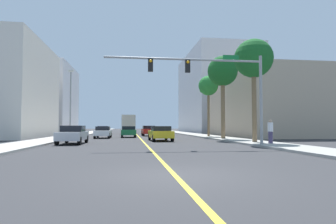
# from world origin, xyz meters

# --- Properties ---
(ground) EXTENTS (192.00, 192.00, 0.00)m
(ground) POSITION_xyz_m (0.00, 42.00, 0.00)
(ground) COLOR #2D2D30
(sidewalk_left) EXTENTS (3.04, 168.00, 0.15)m
(sidewalk_left) POSITION_xyz_m (-8.75, 42.00, 0.07)
(sidewalk_left) COLOR #B2ADA3
(sidewalk_left) RESTS_ON ground
(sidewalk_right) EXTENTS (3.04, 168.00, 0.15)m
(sidewalk_right) POSITION_xyz_m (8.75, 42.00, 0.07)
(sidewalk_right) COLOR #9E9B93
(sidewalk_right) RESTS_ON ground
(lane_marking_center) EXTENTS (0.16, 144.00, 0.01)m
(lane_marking_center) POSITION_xyz_m (0.00, 42.00, 0.00)
(lane_marking_center) COLOR yellow
(lane_marking_center) RESTS_ON ground
(building_left_far) EXTENTS (17.28, 15.00, 12.26)m
(building_left_far) POSITION_xyz_m (-20.28, 47.05, 6.13)
(building_left_far) COLOR silver
(building_left_far) RESTS_ON ground
(building_right_near) EXTENTS (12.80, 17.98, 8.49)m
(building_right_near) POSITION_xyz_m (18.05, 29.55, 4.24)
(building_right_near) COLOR tan
(building_right_near) RESTS_ON ground
(building_right_far) EXTENTS (12.84, 24.49, 17.41)m
(building_right_far) POSITION_xyz_m (18.06, 54.86, 8.70)
(building_right_far) COLOR silver
(building_right_far) RESTS_ON ground
(traffic_signal_mast) EXTENTS (10.66, 0.36, 6.08)m
(traffic_signal_mast) POSITION_xyz_m (4.28, 10.57, 4.67)
(traffic_signal_mast) COLOR gray
(traffic_signal_mast) RESTS_ON sidewalk_right
(street_lamp) EXTENTS (0.56, 0.28, 7.52)m
(street_lamp) POSITION_xyz_m (-7.73, 25.28, 4.33)
(street_lamp) COLOR gray
(street_lamp) RESTS_ON sidewalk_left
(palm_near) EXTENTS (3.08, 3.08, 8.22)m
(palm_near) POSITION_xyz_m (8.58, 13.76, 6.72)
(palm_near) COLOR brown
(palm_near) RESTS_ON sidewalk_right
(palm_mid) EXTENTS (3.05, 3.05, 8.38)m
(palm_mid) POSITION_xyz_m (8.15, 20.25, 6.87)
(palm_mid) COLOR brown
(palm_mid) RESTS_ON sidewalk_right
(palm_far) EXTENTS (2.44, 2.44, 7.47)m
(palm_far) POSITION_xyz_m (8.45, 26.74, 6.28)
(palm_far) COLOR brown
(palm_far) RESTS_ON sidewalk_right
(car_blue) EXTENTS (1.97, 3.94, 1.38)m
(car_blue) POSITION_xyz_m (-5.59, 42.68, 0.72)
(car_blue) COLOR #1E389E
(car_blue) RESTS_ON ground
(car_yellow) EXTENTS (2.05, 4.58, 1.39)m
(car_yellow) POSITION_xyz_m (1.67, 19.26, 0.73)
(car_yellow) COLOR gold
(car_yellow) RESTS_ON ground
(car_green) EXTENTS (1.82, 4.00, 1.37)m
(car_green) POSITION_xyz_m (-1.31, 28.26, 0.71)
(car_green) COLOR #196638
(car_green) RESTS_ON ground
(car_red) EXTENTS (1.93, 3.93, 1.44)m
(car_red) POSITION_xyz_m (1.51, 33.15, 0.74)
(car_red) COLOR red
(car_red) RESTS_ON ground
(car_silver) EXTENTS (1.91, 4.27, 1.44)m
(car_silver) POSITION_xyz_m (-5.66, 15.53, 0.74)
(car_silver) COLOR #BCBCC1
(car_silver) RESTS_ON ground
(car_white) EXTENTS (1.79, 4.15, 1.34)m
(car_white) POSITION_xyz_m (-4.23, 26.22, 0.70)
(car_white) COLOR white
(car_white) RESTS_ON ground
(delivery_truck) EXTENTS (2.47, 8.57, 3.34)m
(delivery_truck) POSITION_xyz_m (-1.27, 46.54, 1.76)
(delivery_truck) COLOR silver
(delivery_truck) RESTS_ON ground
(pedestrian) EXTENTS (0.38, 0.38, 1.75)m
(pedestrian) POSITION_xyz_m (9.00, 11.99, 1.03)
(pedestrian) COLOR #3F3859
(pedestrian) RESTS_ON sidewalk_right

